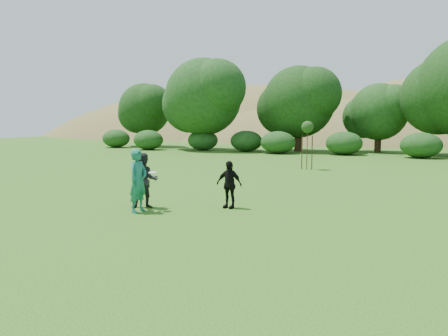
% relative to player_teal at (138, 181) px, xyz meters
% --- Properties ---
extents(ground, '(120.00, 120.00, 0.00)m').
position_rel_player_teal_xyz_m(ground, '(1.35, 0.49, -0.98)').
color(ground, '#19470C').
rests_on(ground, ground).
extents(player_teal, '(0.52, 0.75, 1.97)m').
position_rel_player_teal_xyz_m(player_teal, '(0.00, 0.00, 0.00)').
color(player_teal, '#186E5D').
rests_on(player_teal, ground).
extents(player_grey, '(1.11, 1.06, 1.80)m').
position_rel_player_teal_xyz_m(player_grey, '(-0.18, 0.61, -0.09)').
color(player_grey, '#232426').
rests_on(player_grey, ground).
extents(player_black, '(0.93, 0.45, 1.55)m').
position_rel_player_teal_xyz_m(player_black, '(2.31, 1.74, -0.21)').
color(player_black, black).
rests_on(player_black, ground).
extents(frisbee, '(0.27, 0.27, 0.04)m').
position_rel_player_teal_xyz_m(frisbee, '(0.29, 0.38, 0.23)').
color(frisbee, white).
rests_on(frisbee, ground).
extents(sapling, '(0.70, 0.70, 2.85)m').
position_rel_player_teal_xyz_m(sapling, '(1.87, 14.25, 1.43)').
color(sapling, '#3F2418').
rests_on(sapling, ground).
extents(hillside, '(150.00, 72.00, 52.00)m').
position_rel_player_teal_xyz_m(hillside, '(0.79, 68.94, -12.96)').
color(hillside, olive).
rests_on(hillside, ground).
extents(tree_row, '(53.92, 10.38, 9.62)m').
position_rel_player_teal_xyz_m(tree_row, '(4.58, 29.17, 3.89)').
color(tree_row, '#3A2616').
rests_on(tree_row, ground).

